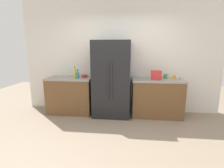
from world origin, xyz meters
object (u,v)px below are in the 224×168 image
object	(u,v)px
toaster	(156,75)
bottle_a	(75,73)
refrigerator	(112,79)
bowl_a	(84,76)
cup_a	(177,77)
cup_c	(166,76)
bottle_b	(78,75)
cup_b	(174,77)

from	to	relation	value
toaster	bottle_a	world-z (taller)	bottle_a
refrigerator	bowl_a	bearing A→B (deg)	166.98
cup_a	cup_c	bearing A→B (deg)	171.01
bottle_b	cup_c	world-z (taller)	bottle_b
toaster	cup_b	bearing A→B (deg)	9.21
toaster	bowl_a	bearing A→B (deg)	174.67
toaster	bottle_b	xyz separation A→B (m)	(-1.88, -0.05, -0.03)
bottle_a	cup_c	bearing A→B (deg)	4.89
bottle_a	cup_b	distance (m)	2.41
toaster	cup_b	size ratio (longest dim) A/B	2.23
refrigerator	cup_b	size ratio (longest dim) A/B	17.88
bottle_b	cup_a	world-z (taller)	bottle_b
cup_b	bowl_a	size ratio (longest dim) A/B	0.62
bottle_a	cup_b	world-z (taller)	bottle_a
toaster	bottle_b	world-z (taller)	bottle_b
cup_a	bowl_a	distance (m)	2.30
bottle_b	bowl_a	size ratio (longest dim) A/B	1.34
bottle_a	toaster	bearing A→B (deg)	-0.78
toaster	bowl_a	distance (m)	1.79
cup_b	bottle_b	bearing A→B (deg)	-177.11
bottle_b	cup_c	xyz separation A→B (m)	(2.14, 0.27, -0.03)
toaster	bottle_a	xyz separation A→B (m)	(-1.98, 0.03, 0.01)
bottle_b	cup_c	bearing A→B (deg)	7.06
toaster	bowl_a	world-z (taller)	toaster
bottle_a	cup_a	distance (m)	2.51
cup_a	cup_b	xyz separation A→B (m)	(-0.09, -0.11, 0.01)
bottle_b	cup_b	size ratio (longest dim) A/B	2.16
cup_a	bowl_a	size ratio (longest dim) A/B	0.54
bottle_a	cup_a	world-z (taller)	bottle_a
toaster	cup_c	xyz separation A→B (m)	(0.26, 0.22, -0.06)
cup_b	cup_a	bearing A→B (deg)	50.74
refrigerator	bowl_a	distance (m)	0.75
refrigerator	cup_b	xyz separation A→B (m)	(1.48, 0.07, 0.06)
cup_c	bottle_a	bearing A→B (deg)	-175.11
refrigerator	bottle_a	xyz separation A→B (m)	(-0.93, 0.03, 0.12)
bottle_a	bowl_a	size ratio (longest dim) A/B	1.72
cup_b	bowl_a	bearing A→B (deg)	177.51
bottle_b	bowl_a	distance (m)	0.24
toaster	bowl_a	size ratio (longest dim) A/B	1.39
bottle_b	cup_c	size ratio (longest dim) A/B	2.11
bottle_b	bowl_a	bearing A→B (deg)	64.07
cup_c	bowl_a	size ratio (longest dim) A/B	0.64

